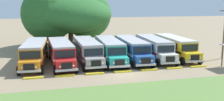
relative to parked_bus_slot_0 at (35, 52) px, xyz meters
name	(u,v)px	position (x,y,z in m)	size (l,w,h in m)	color
ground_plane	(124,73)	(9.55, -6.94, -1.58)	(220.00, 220.00, 0.00)	#937F60
parked_bus_slot_0	(35,52)	(0.00, 0.00, 0.00)	(3.33, 10.94, 2.82)	orange
parked_bus_slot_1	(61,51)	(3.17, -0.52, 0.00)	(3.08, 10.89, 2.82)	red
parked_bus_slot_2	(87,50)	(6.57, -0.15, 0.00)	(2.79, 10.85, 2.82)	#9E9993
parked_bus_slot_3	(110,49)	(9.56, -0.39, 0.00)	(3.13, 10.90, 2.82)	teal
parked_bus_slot_4	(132,48)	(12.61, -0.42, 0.00)	(3.04, 10.89, 2.82)	#23519E
parked_bus_slot_5	(154,47)	(15.92, -0.31, 0.00)	(3.32, 10.93, 2.82)	silver
parked_bus_slot_6	(175,46)	(19.19, -0.25, 0.00)	(3.24, 10.92, 2.82)	yellow
curb_wheelstop_0	(34,78)	(0.05, -6.45, -1.51)	(2.00, 0.36, 0.15)	yellow
curb_wheelstop_1	(65,76)	(3.22, -6.45, -1.51)	(2.00, 0.36, 0.15)	yellow
curb_wheelstop_2	(95,74)	(6.38, -6.45, -1.51)	(2.00, 0.36, 0.15)	yellow
curb_wheelstop_3	(123,72)	(9.55, -6.45, -1.51)	(2.00, 0.36, 0.15)	yellow
curb_wheelstop_4	(149,70)	(12.72, -6.45, -1.51)	(2.00, 0.36, 0.15)	yellow
curb_wheelstop_5	(174,68)	(15.88, -6.45, -1.51)	(2.00, 0.36, 0.15)	yellow
curb_wheelstop_6	(198,66)	(19.05, -6.45, -1.51)	(2.00, 0.36, 0.15)	yellow
broad_shade_tree	(69,14)	(5.50, 12.76, 4.15)	(15.68, 14.38, 10.22)	brown
utility_pole	(224,31)	(24.95, -3.13, 2.25)	(1.80, 0.20, 7.17)	brown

